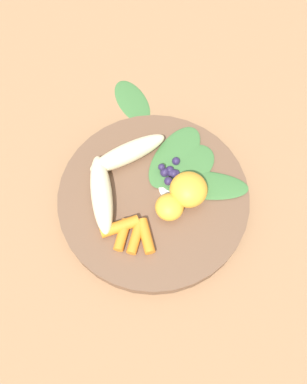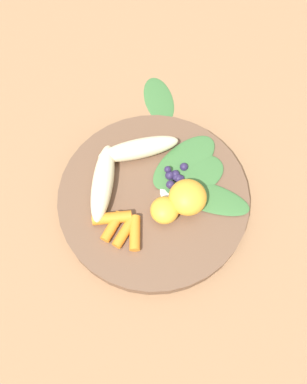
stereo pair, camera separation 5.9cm
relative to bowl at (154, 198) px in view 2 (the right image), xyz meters
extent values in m
plane|color=#99704C|center=(0.00, 0.00, -0.01)|extent=(2.40, 2.40, 0.00)
cylinder|color=brown|center=(0.00, 0.00, 0.00)|extent=(0.29, 0.29, 0.02)
ellipsoid|color=beige|center=(0.08, -0.01, 0.03)|extent=(0.04, 0.13, 0.03)
ellipsoid|color=beige|center=(0.03, -0.07, 0.03)|extent=(0.13, 0.07, 0.03)
ellipsoid|color=#F4A833|center=(-0.05, 0.01, 0.03)|extent=(0.06, 0.06, 0.04)
ellipsoid|color=#F4A833|center=(-0.02, 0.03, 0.03)|extent=(0.04, 0.04, 0.03)
cylinder|color=orange|center=(0.06, 0.04, 0.02)|extent=(0.06, 0.03, 0.02)
cylinder|color=orange|center=(0.06, 0.06, 0.02)|extent=(0.03, 0.05, 0.01)
cylinder|color=orange|center=(0.04, 0.06, 0.02)|extent=(0.03, 0.05, 0.01)
cylinder|color=orange|center=(0.02, 0.06, 0.02)|extent=(0.02, 0.05, 0.02)
sphere|color=#2D234C|center=(-0.03, -0.03, 0.02)|extent=(0.01, 0.01, 0.01)
sphere|color=#2D234C|center=(-0.04, -0.03, 0.02)|extent=(0.01, 0.01, 0.01)
sphere|color=#2D234C|center=(-0.04, -0.05, 0.02)|extent=(0.01, 0.01, 0.01)
sphere|color=#2D234C|center=(-0.04, -0.01, 0.02)|extent=(0.01, 0.01, 0.01)
sphere|color=#2D234C|center=(-0.02, -0.03, 0.02)|extent=(0.01, 0.01, 0.01)
sphere|color=#2D234C|center=(-0.02, -0.04, 0.03)|extent=(0.01, 0.01, 0.01)
sphere|color=#2D234C|center=(-0.04, -0.03, 0.02)|extent=(0.01, 0.01, 0.01)
sphere|color=#2D234C|center=(-0.03, -0.03, 0.02)|extent=(0.01, 0.01, 0.01)
sphere|color=#2D234C|center=(-0.02, -0.01, 0.03)|extent=(0.01, 0.01, 0.01)
cylinder|color=white|center=(-0.03, -0.01, 0.01)|extent=(0.04, 0.04, 0.00)
ellipsoid|color=#3D7038|center=(-0.08, 0.00, 0.01)|extent=(0.14, 0.08, 0.00)
ellipsoid|color=#3D7038|center=(-0.06, -0.04, 0.01)|extent=(0.11, 0.10, 0.00)
ellipsoid|color=#3D7038|center=(-0.05, -0.06, 0.01)|extent=(0.13, 0.13, 0.00)
ellipsoid|color=#3D7038|center=(0.00, -0.19, -0.01)|extent=(0.08, 0.11, 0.01)
camera|label=1|loc=(0.05, 0.24, 0.56)|focal=37.46mm
camera|label=2|loc=(-0.01, 0.24, 0.56)|focal=37.46mm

